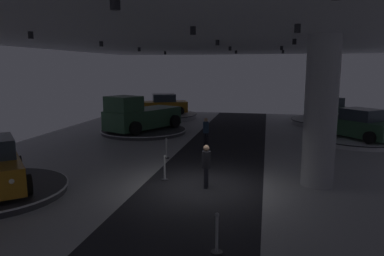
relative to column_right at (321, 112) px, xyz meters
The scene contains 16 objects.
ground 5.11m from the column_right, 164.78° to the right, with size 24.00×44.00×0.06m.
ceiling_with_spotlights 5.12m from the column_right, 164.78° to the right, with size 24.00×44.00×0.39m.
column_right is the anchor object (origin of this frame).
display_platform_deep_right 15.83m from the column_right, 79.84° to the left, with size 5.56×5.56×0.37m.
display_car_deep_right 15.74m from the column_right, 79.89° to the left, with size 3.27×4.56×1.71m.
display_platform_far_right 9.53m from the column_right, 68.79° to the left, with size 4.93×4.93×0.28m.
display_car_far_right 9.31m from the column_right, 68.62° to the left, with size 4.12×4.35×1.71m.
display_platform_far_left 13.69m from the column_right, 137.61° to the left, with size 5.68×5.68×0.25m.
pickup_truck_far_left 13.44m from the column_right, 138.93° to the left, with size 4.36×5.68×2.30m.
display_platform_deep_left 19.66m from the column_right, 123.45° to the left, with size 5.95×5.95×0.36m.
display_car_deep_left 19.56m from the column_right, 123.36° to the left, with size 4.57×3.35×1.71m.
visitor_walking_near 4.53m from the column_right, 163.96° to the right, with size 0.32×0.32×1.59m.
visitor_walking_far 7.95m from the column_right, 131.81° to the left, with size 0.32×0.32×1.59m.
stanchion_a 6.87m from the column_right, 117.29° to the right, with size 0.28×0.28×1.01m.
stanchion_b 7.48m from the column_right, 157.68° to the left, with size 0.28×0.28×1.01m.
stanchion_c 6.21m from the column_right, behind, with size 0.28×0.28×1.01m.
Camera 1 is at (2.23, -12.50, 4.35)m, focal length 33.87 mm.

